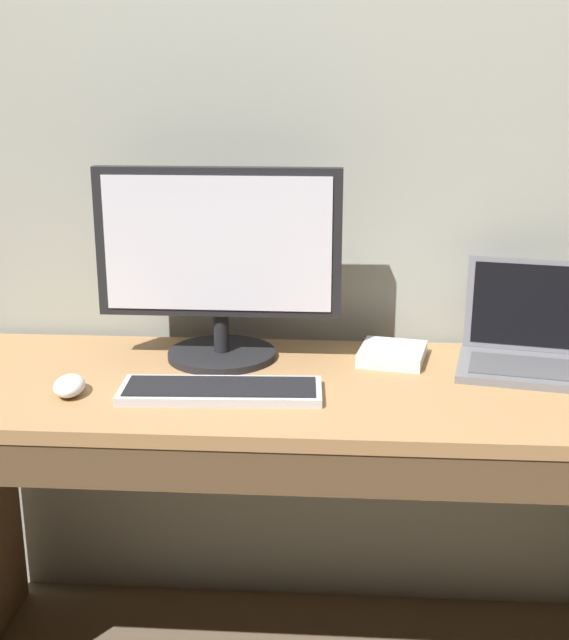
# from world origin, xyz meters

# --- Properties ---
(desk) EXTENTS (1.79, 0.59, 0.76)m
(desk) POSITION_xyz_m (0.00, -0.01, 0.54)
(desk) COLOR #A87A4C
(desk) RESTS_ON ground
(laptop_space_gray) EXTENTS (0.37, 0.31, 0.23)m
(laptop_space_gray) POSITION_xyz_m (0.46, 0.13, 0.81)
(laptop_space_gray) COLOR slate
(laptop_space_gray) RESTS_ON desk
(external_monitor) EXTENTS (0.56, 0.25, 0.45)m
(external_monitor) POSITION_xyz_m (-0.26, 0.13, 0.99)
(external_monitor) COLOR black
(external_monitor) RESTS_ON desk
(wired_keyboard) EXTENTS (0.43, 0.16, 0.02)m
(wired_keyboard) POSITION_xyz_m (-0.23, -0.09, 0.77)
(wired_keyboard) COLOR #BCBCC1
(wired_keyboard) RESTS_ON desk
(computer_mouse) EXTENTS (0.08, 0.11, 0.04)m
(computer_mouse) POSITION_xyz_m (-0.55, -0.11, 0.78)
(computer_mouse) COLOR white
(computer_mouse) RESTS_ON desk
(external_drive_box) EXTENTS (0.17, 0.18, 0.03)m
(external_drive_box) POSITION_xyz_m (0.14, 0.16, 0.77)
(external_drive_box) COLOR silver
(external_drive_box) RESTS_ON desk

